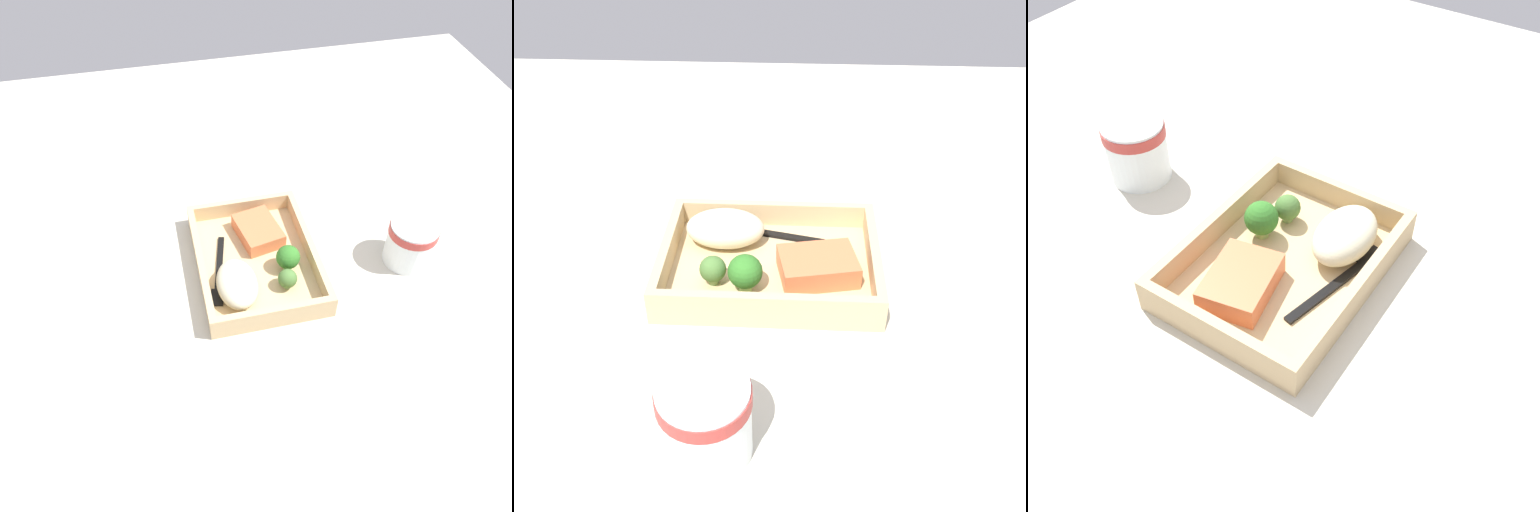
% 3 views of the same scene
% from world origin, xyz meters
% --- Properties ---
extents(ground_plane, '(1.60, 1.60, 0.02)m').
position_xyz_m(ground_plane, '(0.00, 0.00, -0.01)').
color(ground_plane, beige).
extents(takeout_tray, '(0.28, 0.21, 0.01)m').
position_xyz_m(takeout_tray, '(0.00, 0.00, 0.01)').
color(takeout_tray, tan).
rests_on(takeout_tray, ground_plane).
extents(tray_rim, '(0.28, 0.21, 0.03)m').
position_xyz_m(tray_rim, '(0.00, 0.00, 0.03)').
color(tray_rim, tan).
rests_on(tray_rim, takeout_tray).
extents(salmon_fillet, '(0.11, 0.09, 0.03)m').
position_xyz_m(salmon_fillet, '(-0.06, 0.02, 0.03)').
color(salmon_fillet, '#E16F43').
rests_on(salmon_fillet, takeout_tray).
extents(mashed_potatoes, '(0.11, 0.07, 0.05)m').
position_xyz_m(mashed_potatoes, '(0.06, -0.05, 0.04)').
color(mashed_potatoes, beige).
rests_on(mashed_potatoes, takeout_tray).
extents(broccoli_floret_1, '(0.03, 0.03, 0.04)m').
position_xyz_m(broccoli_floret_1, '(0.07, 0.04, 0.03)').
color(broccoli_floret_1, '#789E5A').
rests_on(broccoli_floret_1, takeout_tray).
extents(broccoli_floret_2, '(0.04, 0.04, 0.05)m').
position_xyz_m(broccoli_floret_2, '(0.03, 0.05, 0.04)').
color(broccoli_floret_2, '#80AD5C').
rests_on(broccoli_floret_2, takeout_tray).
extents(fork, '(0.16, 0.05, 0.00)m').
position_xyz_m(fork, '(0.02, -0.07, 0.01)').
color(fork, black).
rests_on(fork, takeout_tray).
extents(paper_cup, '(0.09, 0.09, 0.09)m').
position_xyz_m(paper_cup, '(0.04, 0.27, 0.05)').
color(paper_cup, white).
rests_on(paper_cup, ground_plane).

